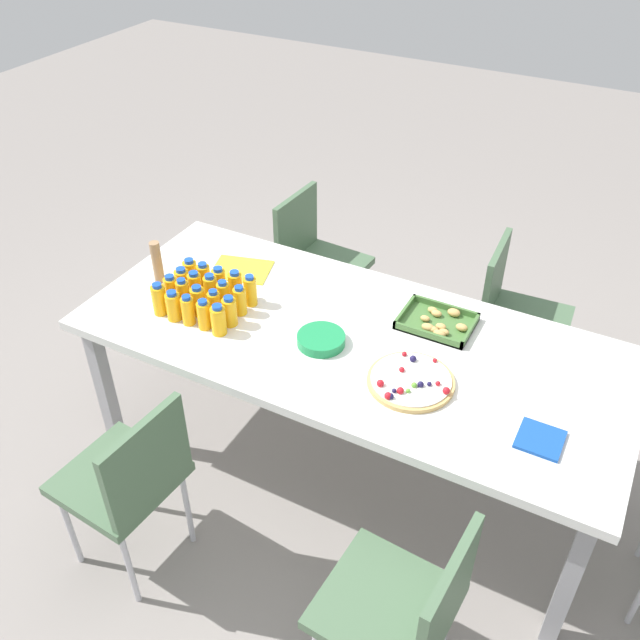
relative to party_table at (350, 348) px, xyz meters
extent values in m
plane|color=gray|center=(0.00, 0.00, -0.69)|extent=(12.00, 12.00, 0.00)
cube|color=silver|center=(0.00, 0.00, 0.04)|extent=(2.22, 0.96, 0.04)
cube|color=#99999E|center=(-1.03, -0.40, -0.34)|extent=(0.06, 0.06, 0.71)
cube|color=#99999E|center=(1.03, -0.40, -0.34)|extent=(0.06, 0.06, 0.71)
cube|color=#99999E|center=(-1.03, 0.40, -0.34)|extent=(0.06, 0.06, 0.71)
cube|color=#99999E|center=(1.03, 0.40, -0.34)|extent=(0.06, 0.06, 0.71)
cube|color=#4C6B4C|center=(-0.55, 0.83, -0.24)|extent=(0.42, 0.42, 0.04)
cube|color=#4C6B4C|center=(-0.73, 0.84, -0.05)|extent=(0.05, 0.38, 0.38)
cylinder|color=silver|center=(-0.38, 0.98, -0.49)|extent=(0.02, 0.02, 0.41)
cylinder|color=silver|center=(-0.40, 0.66, -0.49)|extent=(0.02, 0.02, 0.41)
cylinder|color=silver|center=(-0.70, 1.00, -0.49)|extent=(0.02, 0.02, 0.41)
cylinder|color=silver|center=(-0.72, 0.68, -0.49)|extent=(0.02, 0.02, 0.41)
cube|color=#4C6B4C|center=(0.54, 0.85, -0.24)|extent=(0.42, 0.42, 0.04)
cube|color=#4C6B4C|center=(0.36, 0.84, -0.05)|extent=(0.05, 0.38, 0.38)
cylinder|color=silver|center=(0.70, 1.02, -0.49)|extent=(0.02, 0.02, 0.41)
cylinder|color=silver|center=(0.71, 0.70, -0.49)|extent=(0.02, 0.02, 0.41)
cylinder|color=silver|center=(0.38, 1.00, -0.49)|extent=(0.02, 0.02, 0.41)
cylinder|color=silver|center=(0.39, 0.68, -0.49)|extent=(0.02, 0.02, 0.41)
cube|color=#4C6B4C|center=(-0.55, -0.83, -0.24)|extent=(0.43, 0.43, 0.04)
cube|color=#4C6B4C|center=(-0.37, -0.84, -0.05)|extent=(0.06, 0.38, 0.38)
cylinder|color=silver|center=(-0.73, -0.97, -0.49)|extent=(0.02, 0.02, 0.41)
cylinder|color=silver|center=(-0.70, -0.65, -0.49)|extent=(0.02, 0.02, 0.41)
cylinder|color=silver|center=(-0.41, -1.00, -0.49)|extent=(0.02, 0.02, 0.41)
cylinder|color=silver|center=(-0.38, -0.68, -0.49)|extent=(0.02, 0.02, 0.41)
cube|color=#4C6B4C|center=(0.53, -0.82, -0.24)|extent=(0.43, 0.43, 0.04)
cube|color=#4C6B4C|center=(0.72, -0.84, -0.05)|extent=(0.06, 0.38, 0.38)
cylinder|color=silver|center=(0.38, -0.65, -0.49)|extent=(0.02, 0.02, 0.41)
cylinder|color=silver|center=(0.70, -0.68, -0.49)|extent=(0.02, 0.02, 0.41)
cylinder|color=#F8B014|center=(-0.77, -0.23, 0.13)|extent=(0.06, 0.06, 0.13)
cylinder|color=blue|center=(-0.77, -0.23, 0.20)|extent=(0.04, 0.04, 0.02)
cylinder|color=#FBAC14|center=(-0.70, -0.24, 0.12)|extent=(0.06, 0.06, 0.12)
cylinder|color=blue|center=(-0.70, -0.24, 0.19)|extent=(0.04, 0.04, 0.02)
cylinder|color=#FAAE14|center=(-0.63, -0.23, 0.12)|extent=(0.05, 0.05, 0.12)
cylinder|color=blue|center=(-0.63, -0.23, 0.19)|extent=(0.04, 0.04, 0.02)
cylinder|color=#F8AB14|center=(-0.55, -0.23, 0.12)|extent=(0.06, 0.06, 0.12)
cylinder|color=blue|center=(-0.55, -0.23, 0.19)|extent=(0.04, 0.04, 0.02)
cylinder|color=#F8AD14|center=(-0.48, -0.23, 0.12)|extent=(0.06, 0.06, 0.12)
cylinder|color=blue|center=(-0.48, -0.23, 0.19)|extent=(0.04, 0.04, 0.02)
cylinder|color=#FAAD14|center=(-0.77, -0.15, 0.12)|extent=(0.06, 0.06, 0.13)
cylinder|color=blue|center=(-0.77, -0.15, 0.19)|extent=(0.04, 0.04, 0.02)
cylinder|color=#FAAE14|center=(-0.70, -0.16, 0.13)|extent=(0.05, 0.05, 0.13)
cylinder|color=blue|center=(-0.70, -0.16, 0.20)|extent=(0.04, 0.04, 0.02)
cylinder|color=#F9B014|center=(-0.63, -0.16, 0.12)|extent=(0.06, 0.06, 0.12)
cylinder|color=blue|center=(-0.63, -0.16, 0.19)|extent=(0.04, 0.04, 0.02)
cylinder|color=#F9AE14|center=(-0.55, -0.15, 0.12)|extent=(0.05, 0.05, 0.12)
cylinder|color=blue|center=(-0.55, -0.15, 0.19)|extent=(0.03, 0.03, 0.02)
cylinder|color=#F9AE14|center=(-0.47, -0.16, 0.12)|extent=(0.06, 0.06, 0.12)
cylinder|color=blue|center=(-0.47, -0.16, 0.19)|extent=(0.04, 0.04, 0.02)
cylinder|color=#FBB014|center=(-0.77, -0.08, 0.12)|extent=(0.06, 0.06, 0.12)
cylinder|color=blue|center=(-0.77, -0.08, 0.19)|extent=(0.04, 0.04, 0.02)
cylinder|color=#F8AB14|center=(-0.70, -0.08, 0.12)|extent=(0.06, 0.06, 0.12)
cylinder|color=blue|center=(-0.70, -0.08, 0.19)|extent=(0.04, 0.04, 0.02)
cylinder|color=#F8AC14|center=(-0.62, -0.08, 0.13)|extent=(0.06, 0.06, 0.13)
cylinder|color=blue|center=(-0.62, -0.08, 0.20)|extent=(0.04, 0.04, 0.02)
cylinder|color=#F9AF14|center=(-0.55, -0.09, 0.12)|extent=(0.05, 0.05, 0.13)
cylinder|color=blue|center=(-0.55, -0.09, 0.19)|extent=(0.04, 0.04, 0.02)
cylinder|color=#F9AF14|center=(-0.48, -0.08, 0.12)|extent=(0.06, 0.06, 0.12)
cylinder|color=blue|center=(-0.48, -0.08, 0.19)|extent=(0.04, 0.04, 0.02)
cylinder|color=#F9AF14|center=(-0.78, -0.01, 0.12)|extent=(0.06, 0.06, 0.12)
cylinder|color=blue|center=(-0.78, -0.01, 0.19)|extent=(0.04, 0.04, 0.02)
cylinder|color=#F9AB14|center=(-0.70, -0.01, 0.12)|extent=(0.06, 0.06, 0.12)
cylinder|color=blue|center=(-0.70, -0.01, 0.19)|extent=(0.04, 0.04, 0.02)
cylinder|color=#F9AD14|center=(-0.62, -0.01, 0.12)|extent=(0.06, 0.06, 0.13)
cylinder|color=blue|center=(-0.62, -0.01, 0.20)|extent=(0.04, 0.04, 0.02)
cylinder|color=#FAAE14|center=(-0.55, 0.00, 0.12)|extent=(0.06, 0.06, 0.13)
cylinder|color=blue|center=(-0.55, 0.00, 0.19)|extent=(0.04, 0.04, 0.02)
cylinder|color=#F9AE14|center=(-0.47, 0.00, 0.12)|extent=(0.06, 0.06, 0.13)
cylinder|color=blue|center=(-0.47, 0.00, 0.20)|extent=(0.04, 0.04, 0.02)
cylinder|color=tan|center=(0.32, -0.15, 0.07)|extent=(0.32, 0.32, 0.02)
cylinder|color=white|center=(0.32, -0.15, 0.08)|extent=(0.30, 0.30, 0.01)
sphere|color=red|center=(0.36, -0.02, 0.09)|extent=(0.02, 0.02, 0.02)
sphere|color=#1E1947|center=(0.36, -0.17, 0.09)|extent=(0.02, 0.02, 0.02)
sphere|color=#1E1947|center=(0.29, -0.28, 0.09)|extent=(0.02, 0.02, 0.02)
sphere|color=red|center=(0.46, -0.16, 0.09)|extent=(0.03, 0.03, 0.03)
sphere|color=red|center=(0.28, -0.28, 0.09)|extent=(0.03, 0.03, 0.03)
sphere|color=#66B238|center=(0.34, -0.18, 0.09)|extent=(0.02, 0.02, 0.02)
sphere|color=red|center=(0.42, -0.13, 0.09)|extent=(0.02, 0.02, 0.02)
sphere|color=#1E1947|center=(0.29, -0.24, 0.09)|extent=(0.02, 0.02, 0.02)
sphere|color=#66B238|center=(0.31, -0.23, 0.09)|extent=(0.02, 0.02, 0.02)
sphere|color=#1E1947|center=(0.39, -0.15, 0.09)|extent=(0.02, 0.02, 0.02)
sphere|color=red|center=(0.24, -0.04, 0.09)|extent=(0.02, 0.02, 0.02)
sphere|color=red|center=(0.27, -0.13, 0.09)|extent=(0.02, 0.02, 0.02)
sphere|color=red|center=(0.31, -0.24, 0.09)|extent=(0.03, 0.03, 0.03)
sphere|color=red|center=(0.23, -0.23, 0.09)|extent=(0.03, 0.03, 0.03)
sphere|color=#1E1947|center=(0.29, -0.05, 0.09)|extent=(0.03, 0.03, 0.03)
sphere|color=#66B238|center=(0.33, -0.22, 0.09)|extent=(0.02, 0.02, 0.02)
cube|color=#477238|center=(0.28, 0.23, 0.06)|extent=(0.30, 0.23, 0.01)
cube|color=#477238|center=(0.28, 0.13, 0.08)|extent=(0.30, 0.01, 0.03)
cube|color=#477238|center=(0.28, 0.34, 0.08)|extent=(0.30, 0.01, 0.03)
cube|color=#477238|center=(0.13, 0.23, 0.08)|extent=(0.01, 0.23, 0.03)
cube|color=#477238|center=(0.42, 0.23, 0.08)|extent=(0.01, 0.23, 0.03)
ellipsoid|color=tan|center=(0.31, 0.20, 0.08)|extent=(0.04, 0.03, 0.03)
ellipsoid|color=tan|center=(0.24, 0.29, 0.08)|extent=(0.04, 0.03, 0.02)
ellipsoid|color=tan|center=(0.28, 0.17, 0.08)|extent=(0.04, 0.03, 0.02)
ellipsoid|color=tan|center=(0.26, 0.28, 0.08)|extent=(0.04, 0.03, 0.03)
ellipsoid|color=tan|center=(0.32, 0.15, 0.08)|extent=(0.05, 0.04, 0.03)
ellipsoid|color=tan|center=(0.38, 0.24, 0.08)|extent=(0.05, 0.04, 0.03)
ellipsoid|color=tan|center=(0.32, 0.32, 0.08)|extent=(0.05, 0.04, 0.03)
ellipsoid|color=tan|center=(0.26, 0.17, 0.08)|extent=(0.05, 0.04, 0.03)
ellipsoid|color=tan|center=(0.23, 0.23, 0.08)|extent=(0.04, 0.03, 0.02)
ellipsoid|color=tan|center=(0.33, 0.18, 0.08)|extent=(0.04, 0.03, 0.02)
cylinder|color=#1E8C4C|center=(-0.08, -0.10, 0.06)|extent=(0.19, 0.19, 0.00)
cylinder|color=#1E8C4C|center=(-0.08, -0.10, 0.07)|extent=(0.19, 0.19, 0.00)
cylinder|color=#1E8C4C|center=(-0.08, -0.10, 0.07)|extent=(0.19, 0.19, 0.00)
cylinder|color=#1E8C4C|center=(-0.08, -0.10, 0.08)|extent=(0.19, 0.19, 0.00)
cylinder|color=#1E8C4C|center=(-0.08, -0.10, 0.08)|extent=(0.19, 0.19, 0.00)
cylinder|color=#1E8C4C|center=(-0.08, -0.10, 0.09)|extent=(0.19, 0.19, 0.00)
cylinder|color=#1E8C4C|center=(-0.08, -0.10, 0.09)|extent=(0.19, 0.19, 0.00)
cylinder|color=#1E8C4C|center=(-0.08, -0.10, 0.10)|extent=(0.19, 0.19, 0.00)
cube|color=#194CA5|center=(0.81, -0.21, 0.07)|extent=(0.15, 0.15, 0.01)
cylinder|color=#9E7A56|center=(-0.93, -0.04, 0.16)|extent=(0.04, 0.04, 0.20)
cube|color=yellow|center=(-0.66, 0.20, 0.06)|extent=(0.30, 0.26, 0.01)
camera|label=1|loc=(0.90, -1.96, 1.78)|focal=38.57mm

